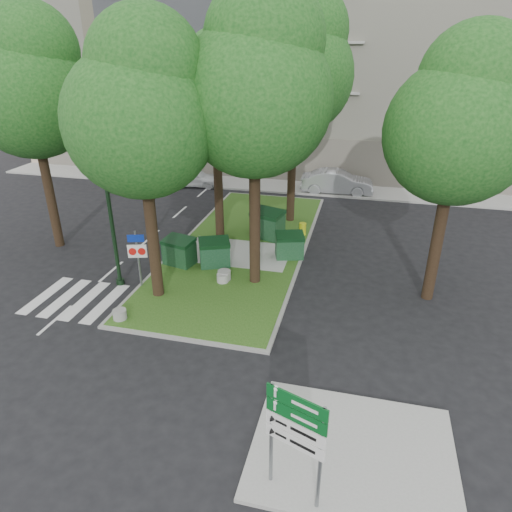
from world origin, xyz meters
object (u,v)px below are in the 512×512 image
(litter_bin, at_px, (303,229))
(car_white, at_px, (193,177))
(bollard_mid, at_px, (223,278))
(directional_sign, at_px, (296,430))
(dumpster_a, at_px, (179,251))
(dumpster_d, at_px, (289,246))
(tree_median_near_left, at_px, (142,107))
(dumpster_c, at_px, (267,224))
(tree_median_near_right, at_px, (257,83))
(dumpster_b, at_px, (215,253))
(tree_median_far, at_px, (297,63))
(tree_street_right, at_px, (462,118))
(car_silver, at_px, (337,182))
(traffic_sign_pole, at_px, (138,252))
(bollard_left, at_px, (120,314))
(tree_street_left, at_px, (30,83))
(tree_median_mid, at_px, (217,97))
(bollard_right, at_px, (224,275))
(street_lamp, at_px, (108,195))

(litter_bin, xyz_separation_m, car_white, (-8.82, 7.23, 0.22))
(bollard_mid, height_order, directional_sign, directional_sign)
(litter_bin, bearing_deg, dumpster_a, -136.18)
(dumpster_d, height_order, litter_bin, dumpster_d)
(tree_median_near_left, xyz_separation_m, dumpster_c, (2.89, 6.70, -6.49))
(tree_median_near_right, relative_size, dumpster_a, 7.37)
(tree_median_near_right, bearing_deg, dumpster_b, 156.38)
(tree_median_far, xyz_separation_m, dumpster_d, (0.71, -4.90, -7.62))
(tree_median_near_right, height_order, tree_street_right, tree_median_near_right)
(bollard_mid, bearing_deg, car_silver, 75.43)
(traffic_sign_pole, distance_m, car_white, 14.60)
(tree_median_near_left, bearing_deg, bollard_left, -108.49)
(tree_street_right, xyz_separation_m, bollard_left, (-11.19, -4.56, -6.68))
(tree_street_left, height_order, tree_street_right, tree_street_left)
(dumpster_c, relative_size, bollard_left, 3.71)
(tree_median_mid, distance_m, bollard_left, 10.92)
(tree_median_far, bearing_deg, bollard_mid, -101.24)
(tree_street_left, height_order, bollard_left, tree_street_left)
(dumpster_d, bearing_deg, tree_median_near_left, -150.90)
(bollard_right, xyz_separation_m, traffic_sign_pole, (-3.21, -1.31, 1.32))
(tree_median_mid, bearing_deg, litter_bin, 12.89)
(tree_median_near_right, distance_m, dumpster_a, 8.22)
(tree_median_mid, height_order, car_white, tree_median_mid)
(tree_street_right, xyz_separation_m, bollard_mid, (-8.38, -0.97, -6.68))
(tree_median_mid, relative_size, car_silver, 2.11)
(tree_street_left, bearing_deg, tree_street_right, -3.27)
(traffic_sign_pole, xyz_separation_m, directional_sign, (7.75, -8.00, 0.37))
(tree_median_near_right, relative_size, car_white, 2.98)
(tree_street_left, distance_m, bollard_mid, 11.88)
(directional_sign, bearing_deg, tree_median_mid, 134.10)
(tree_median_mid, bearing_deg, bollard_left, -97.90)
(tree_street_right, bearing_deg, litter_bin, 140.00)
(dumpster_c, relative_size, dumpster_d, 1.23)
(tree_median_mid, distance_m, street_lamp, 7.21)
(tree_median_mid, relative_size, street_lamp, 1.59)
(tree_median_near_right, height_order, traffic_sign_pole, tree_median_near_right)
(bollard_right, bearing_deg, bollard_mid, -90.10)
(dumpster_d, xyz_separation_m, car_white, (-8.62, 10.07, -0.04))
(dumpster_d, height_order, street_lamp, street_lamp)
(tree_median_near_left, relative_size, bollard_mid, 21.17)
(tree_median_mid, height_order, directional_sign, tree_median_mid)
(bollard_right, distance_m, street_lamp, 5.70)
(dumpster_d, height_order, bollard_right, dumpster_d)
(tree_median_mid, relative_size, car_white, 2.60)
(bollard_right, bearing_deg, tree_median_far, 78.45)
(tree_median_mid, relative_size, bollard_mid, 20.08)
(tree_median_near_left, xyz_separation_m, traffic_sign_pole, (-1.09, 0.44, -5.68))
(dumpster_b, xyz_separation_m, dumpster_d, (3.12, 1.64, -0.03))
(tree_street_left, height_order, dumpster_b, tree_street_left)
(car_silver, bearing_deg, tree_median_near_right, 167.95)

